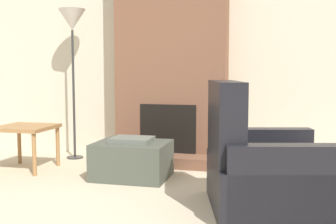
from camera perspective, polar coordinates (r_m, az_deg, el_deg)
wall_back at (r=5.36m, az=1.04°, el=7.68°), size 6.87×0.06×2.60m
fireplace at (r=5.14m, az=0.46°, el=7.15°), size 1.34×0.68×2.60m
ottoman at (r=4.38m, az=-4.88°, el=-6.40°), size 0.75×0.60×0.42m
armchair at (r=3.47m, az=12.57°, el=-8.02°), size 1.18×1.19×1.02m
side_table at (r=4.97m, az=-18.71°, el=-2.58°), size 0.59×0.58×0.50m
floor_lamp_left at (r=5.43m, az=-12.85°, el=11.23°), size 0.33×0.33×1.86m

